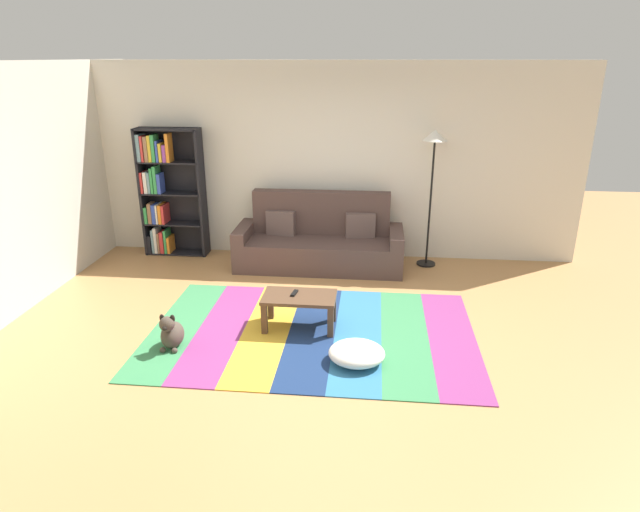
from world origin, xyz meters
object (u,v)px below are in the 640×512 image
object	(u,v)px
pouf	(357,353)
dog	(171,333)
bookshelf	(165,193)
standing_lamp	(434,154)
tv_remote	(294,293)
coffee_table	(299,302)
couch	(320,242)

from	to	relation	value
pouf	dog	world-z (taller)	dog
bookshelf	pouf	size ratio (longest dim) A/B	3.39
standing_lamp	tv_remote	xyz separation A→B (m)	(-1.56, -2.00, -1.17)
dog	standing_lamp	distance (m)	4.00
coffee_table	standing_lamp	world-z (taller)	standing_lamp
pouf	dog	distance (m)	1.85
pouf	tv_remote	bearing A→B (deg)	135.13
pouf	coffee_table	bearing A→B (deg)	134.18
bookshelf	coffee_table	xyz separation A→B (m)	(2.22, -2.14, -0.60)
standing_lamp	tv_remote	size ratio (longest dim) A/B	12.38
coffee_table	pouf	bearing A→B (deg)	-45.82
bookshelf	tv_remote	world-z (taller)	bookshelf
bookshelf	standing_lamp	bearing A→B (deg)	-1.54
pouf	standing_lamp	xyz separation A→B (m)	(0.87, 2.69, 1.45)
bookshelf	tv_remote	bearing A→B (deg)	-44.11
bookshelf	dog	size ratio (longest dim) A/B	4.58
coffee_table	dog	world-z (taller)	dog
couch	pouf	xyz separation A→B (m)	(0.61, -2.51, -0.23)
standing_lamp	tv_remote	world-z (taller)	standing_lamp
bookshelf	standing_lamp	distance (m)	3.79
couch	tv_remote	world-z (taller)	couch
dog	coffee_table	bearing A→B (deg)	24.48
bookshelf	coffee_table	world-z (taller)	bookshelf
coffee_table	tv_remote	xyz separation A→B (m)	(-0.06, 0.04, 0.08)
pouf	dog	xyz separation A→B (m)	(-1.84, 0.10, 0.06)
couch	coffee_table	bearing A→B (deg)	-90.78
coffee_table	standing_lamp	distance (m)	2.82
couch	bookshelf	xyz separation A→B (m)	(-2.25, 0.28, 0.57)
pouf	tv_remote	xyz separation A→B (m)	(-0.69, 0.69, 0.28)
standing_lamp	pouf	bearing A→B (deg)	-107.94
bookshelf	coffee_table	bearing A→B (deg)	-43.85
couch	pouf	bearing A→B (deg)	-76.32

